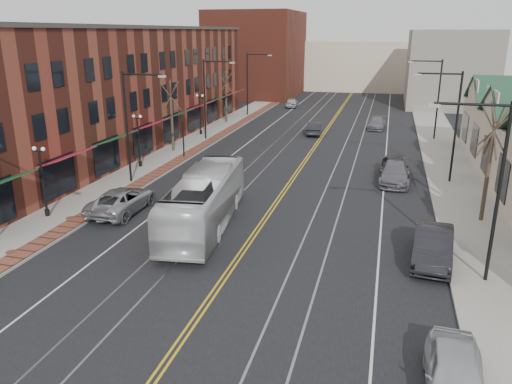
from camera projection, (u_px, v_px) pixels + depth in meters
The scene contains 31 objects.
ground at pixel (198, 317), 19.78m from camera, with size 160.00×160.00×0.00m, color black.
sidewalk_left at pixel (149, 168), 41.08m from camera, with size 4.00×120.00×0.15m, color gray.
sidewalk_right at pixel (460, 190), 35.23m from camera, with size 4.00×120.00×0.15m, color gray.
building_left at pixel (112, 89), 47.56m from camera, with size 10.00×50.00×11.00m, color maroon.
backdrop_left at pixel (257, 54), 85.91m from camera, with size 14.00×18.00×14.00m, color maroon.
backdrop_mid at pixel (356, 65), 96.57m from camera, with size 22.00×14.00×9.00m, color beige.
backdrop_right at pixel (449, 68), 74.21m from camera, with size 12.00×16.00×11.00m, color slate.
streetlight_l_1 at pixel (132, 116), 35.65m from camera, with size 3.33×0.25×8.00m.
streetlight_l_2 at pixel (209, 91), 50.36m from camera, with size 3.33×0.25×8.00m.
streetlight_l_3 at pixel (251, 78), 65.08m from camera, with size 3.33×0.25×8.00m.
streetlight_r_0 at pixel (490, 175), 21.06m from camera, with size 3.33×0.25×8.00m.
streetlight_r_1 at pixel (451, 116), 35.78m from camera, with size 3.33×0.25×8.00m.
streetlight_r_2 at pixel (434, 91), 50.49m from camera, with size 3.33×0.25×8.00m.
lamppost_l_1 at pixel (43, 183), 29.59m from camera, with size 0.84×0.28×4.27m.
lamppost_l_2 at pixel (139, 142), 40.62m from camera, with size 0.84×0.28×4.27m.
lamppost_l_3 at pixel (200, 115), 53.50m from camera, with size 0.84×0.28×4.27m.
tree_left_near at pixel (172, 115), 45.66m from camera, with size 1.78×1.37×6.48m.
tree_left_far at pixel (226, 96), 60.45m from camera, with size 1.66×1.28×6.02m.
tree_right_mid at pixel (489, 161), 28.46m from camera, with size 1.90×1.46×6.93m.
manhole_mid at pixel (12, 252), 25.23m from camera, with size 0.60×0.60×0.02m, color #592D19.
manhole_far at pixel (71, 218), 29.82m from camera, with size 0.60×0.60×0.02m, color #592D19.
traffic_signal at pixel (183, 132), 43.72m from camera, with size 0.18×0.15×3.80m.
transit_bus at pixel (205, 200), 28.49m from camera, with size 2.67×11.40×3.17m, color silver.
parked_suv at pixel (122, 200), 31.04m from camera, with size 2.55×5.53×1.54m, color #9FA2A6.
parked_car_a at pixel (455, 376), 15.20m from camera, with size 1.82×4.53×1.54m, color silver.
parked_car_b at pixel (433, 246), 24.28m from camera, with size 1.78×5.10×1.68m, color black.
parked_car_c at pixel (395, 173), 37.02m from camera, with size 2.12×5.22×1.51m, color slate.
parked_car_d at pixel (395, 167), 38.45m from camera, with size 1.92×4.76×1.62m, color black.
distant_car_left at pixel (314, 128), 54.38m from camera, with size 1.44×4.14×1.36m, color black.
distant_car_right at pixel (377, 123), 57.67m from camera, with size 1.82×4.47×1.30m, color slate.
distant_car_far at pixel (292, 103), 74.05m from camera, with size 1.63×4.06×1.38m, color #B7BBBF.
Camera 1 is at (6.68, -16.12, 10.81)m, focal length 35.00 mm.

